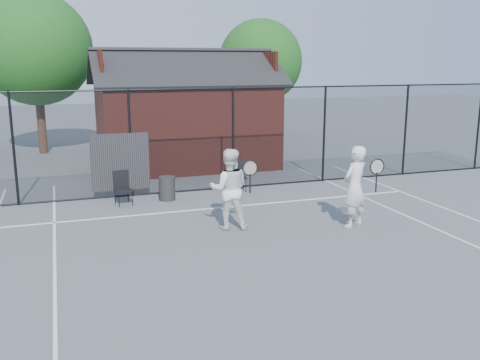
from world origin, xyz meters
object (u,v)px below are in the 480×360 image
object	(u,v)px
clubhouse	(185,121)
chair_left	(123,189)
waste_bin	(167,188)
chair_right	(239,176)
player_back	(229,189)
player_front	(355,187)

from	to	relation	value
clubhouse	chair_left	distance (m)	5.79
chair_left	waste_bin	xyz separation A→B (m)	(1.20, 0.16, -0.12)
chair_right	clubhouse	bearing A→B (deg)	103.82
chair_right	waste_bin	xyz separation A→B (m)	(-2.20, -0.34, -0.12)
clubhouse	waste_bin	bearing A→B (deg)	-109.24
chair_left	chair_right	world-z (taller)	chair_right
clubhouse	chair_right	xyz separation A→B (m)	(0.54, -4.40, -1.16)
player_back	clubhouse	bearing A→B (deg)	84.00
clubhouse	waste_bin	xyz separation A→B (m)	(-1.66, -4.74, -1.28)
waste_bin	player_front	bearing A→B (deg)	-46.46
player_front	chair_left	size ratio (longest dim) A/B	2.13
chair_left	waste_bin	size ratio (longest dim) A/B	1.36
player_front	player_back	world-z (taller)	player_front
player_front	player_back	size ratio (longest dim) A/B	1.02
player_front	chair_right	world-z (taller)	player_front
clubhouse	waste_bin	distance (m)	5.18
chair_left	waste_bin	world-z (taller)	chair_left
player_front	chair_right	size ratio (longest dim) A/B	2.12
chair_right	waste_bin	size ratio (longest dim) A/B	1.36
clubhouse	waste_bin	world-z (taller)	clubhouse
player_back	chair_left	bearing A→B (deg)	126.00
player_back	chair_right	size ratio (longest dim) A/B	2.07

